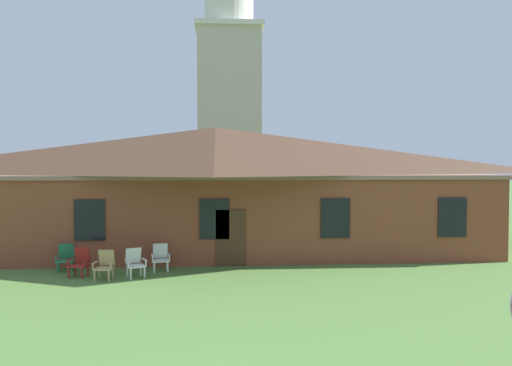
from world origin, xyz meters
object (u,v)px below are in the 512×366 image
(lawn_chair_near_door, at_px, (80,262))
(lawn_chair_left_end, at_px, (105,264))
(lawn_chair_by_porch, at_px, (66,257))
(lawn_chair_right_end, at_px, (161,257))
(lawn_chair_middle, at_px, (135,262))

(lawn_chair_near_door, distance_m, lawn_chair_left_end, 1.09)
(lawn_chair_by_porch, relative_size, lawn_chair_right_end, 1.00)
(lawn_chair_left_end, distance_m, lawn_chair_right_end, 2.08)
(lawn_chair_middle, bearing_deg, lawn_chair_left_end, -160.11)
(lawn_chair_left_end, xyz_separation_m, lawn_chair_middle, (0.91, 0.33, 0.00))
(lawn_chair_left_end, relative_size, lawn_chair_middle, 1.00)
(lawn_chair_near_door, relative_size, lawn_chair_right_end, 1.00)
(lawn_chair_by_porch, bearing_deg, lawn_chair_near_door, -50.12)
(lawn_chair_by_porch, xyz_separation_m, lawn_chair_near_door, (0.74, -0.88, 0.00))
(lawn_chair_left_end, relative_size, lawn_chair_right_end, 1.00)
(lawn_chair_near_door, distance_m, lawn_chair_right_end, 2.71)
(lawn_chair_middle, bearing_deg, lawn_chair_near_door, 173.66)
(lawn_chair_right_end, bearing_deg, lawn_chair_left_end, -143.08)
(lawn_chair_by_porch, bearing_deg, lawn_chair_right_end, -2.95)
(lawn_chair_middle, bearing_deg, lawn_chair_by_porch, 157.23)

